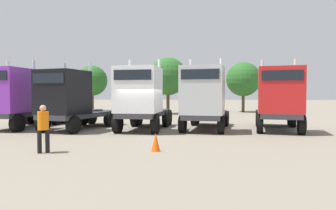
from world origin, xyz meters
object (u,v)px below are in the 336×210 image
at_px(semi_truck_red, 279,99).
at_px(visitor_in_hivis, 43,125).
at_px(semi_truck_black, 70,100).
at_px(semi_truck_white, 141,98).
at_px(semi_truck_silver, 204,98).
at_px(semi_truck_purple, 15,98).
at_px(traffic_cone_near, 156,142).

xyz_separation_m(semi_truck_red, visitor_in_hivis, (-10.65, -7.51, -0.89)).
distance_m(semi_truck_black, semi_truck_white, 4.37).
bearing_deg(semi_truck_silver, semi_truck_red, 100.74).
distance_m(semi_truck_purple, semi_truck_black, 3.82).
height_order(semi_truck_white, semi_truck_silver, semi_truck_silver).
bearing_deg(visitor_in_hivis, semi_truck_red, -80.43).
height_order(semi_truck_red, visitor_in_hivis, semi_truck_red).
height_order(semi_truck_silver, visitor_in_hivis, semi_truck_silver).
bearing_deg(traffic_cone_near, semi_truck_red, 46.19).
bearing_deg(traffic_cone_near, visitor_in_hivis, -169.56).
height_order(semi_truck_purple, semi_truck_black, semi_truck_purple).
distance_m(semi_truck_black, traffic_cone_near, 8.67).
bearing_deg(traffic_cone_near, semi_truck_white, 106.12).
bearing_deg(semi_truck_silver, visitor_in_hivis, -31.39).
distance_m(semi_truck_white, visitor_in_hivis, 7.38).
bearing_deg(semi_truck_white, traffic_cone_near, 20.01).
bearing_deg(semi_truck_silver, semi_truck_purple, -79.47).
xyz_separation_m(semi_truck_purple, visitor_in_hivis, (5.75, -7.00, -0.91)).
bearing_deg(traffic_cone_near, semi_truck_purple, 147.94).
bearing_deg(semi_truck_red, semi_truck_silver, -77.83).
bearing_deg(visitor_in_hivis, traffic_cone_near, -105.16).
relative_size(semi_truck_silver, semi_truck_red, 1.03).
xyz_separation_m(semi_truck_silver, visitor_in_hivis, (-6.22, -7.36, -0.91)).
relative_size(semi_truck_purple, semi_truck_white, 1.10).
relative_size(semi_truck_purple, semi_truck_black, 1.01).
relative_size(semi_truck_white, semi_truck_red, 0.94).
distance_m(visitor_in_hivis, traffic_cone_near, 4.32).
xyz_separation_m(semi_truck_silver, semi_truck_red, (4.43, 0.15, -0.02)).
bearing_deg(semi_truck_white, semi_truck_red, 98.10).
bearing_deg(semi_truck_black, traffic_cone_near, 59.64).
height_order(semi_truck_white, traffic_cone_near, semi_truck_white).
height_order(semi_truck_black, visitor_in_hivis, semi_truck_black).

